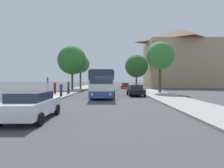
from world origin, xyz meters
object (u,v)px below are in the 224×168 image
Objects in this scene: bus_stop_sign at (48,84)px; pedestrian_waiting_near at (61,90)px; parked_car_right_near at (136,90)px; tree_left_near at (72,60)px; pedestrian_waiting_far at (68,87)px; bus_front at (103,83)px; tree_left_far at (80,64)px; parked_car_right_far at (125,86)px; tree_right_mid at (160,56)px; pedestrian_walking_back at (55,87)px; parked_car_left_curb at (32,105)px; tree_right_near at (137,66)px; bus_middle at (106,81)px.

pedestrian_waiting_near is (1.31, 0.82, -0.63)m from bus_stop_sign.
parked_car_right_near is 0.47× the size of tree_left_near.
pedestrian_waiting_near is at bearing 60.82° from pedestrian_waiting_far.
bus_front is at bearing 127.46° from pedestrian_waiting_far.
tree_left_far is at bearing -60.07° from parked_car_right_near.
bus_stop_sign reaches higher than pedestrian_waiting_near.
parked_car_right_far is at bearing 16.99° from pedestrian_waiting_near.
pedestrian_waiting_far is 12.06m from tree_left_near.
parked_car_right_far is 0.56× the size of tree_right_mid.
parked_car_right_near is 0.53× the size of tree_right_mid.
parked_car_left_curb is at bearing -135.04° from pedestrian_walking_back.
tree_left_near is 17.84m from tree_right_mid.
bus_front is at bearing -74.97° from pedestrian_walking_back.
tree_right_mid is at bearing 25.03° from bus_stop_sign.
bus_front is 1.35× the size of tree_right_near.
parked_car_right_near is at bearing -48.10° from tree_left_near.
tree_left_far is 19.21m from tree_right_mid.
parked_car_right_near is 11.46m from pedestrian_walking_back.
pedestrian_waiting_far is at bearing 75.36° from bus_stop_sign.
tree_left_near is 17.15m from tree_right_near.
parked_car_right_near is 0.55× the size of tree_left_far.
parked_car_right_far is 14.10m from tree_left_near.
tree_right_mid is at bearing -86.08° from tree_right_near.
bus_stop_sign is (-10.67, -21.92, 0.85)m from parked_car_right_far.
parked_car_left_curb is (-3.11, -13.61, -0.94)m from bus_front.
tree_left_near reaches higher than tree_right_mid.
tree_left_near reaches higher than parked_car_right_near.
tree_left_near is at bearing -110.42° from pedestrian_waiting_far.
parked_car_right_far is 1.91× the size of bus_stop_sign.
bus_front is 6.00× the size of pedestrian_waiting_far.
tree_right_near is (13.81, 24.68, 4.04)m from bus_stop_sign.
tree_left_far is 0.96× the size of tree_right_mid.
bus_stop_sign reaches higher than parked_car_right_far.
bus_front is 7.04× the size of pedestrian_waiting_near.
bus_middle is 13.59m from pedestrian_walking_back.
tree_left_far reaches higher than bus_stop_sign.
bus_stop_sign is 1.67m from pedestrian_waiting_near.
tree_right_mid is (13.79, 2.31, 4.77)m from pedestrian_waiting_far.
tree_left_near is at bearing 97.46° from parked_car_left_curb.
parked_car_left_curb is at bearing -84.59° from tree_left_far.
parked_car_left_curb is 2.44× the size of pedestrian_walking_back.
parked_car_right_near is 11.06m from bus_stop_sign.
pedestrian_waiting_near is at bearing 31.91° from bus_stop_sign.
bus_stop_sign is at bearing 44.98° from pedestrian_waiting_far.
bus_front is 1.43× the size of tree_right_mid.
bus_middle reaches higher than bus_stop_sign.
parked_car_right_far is at bearing 106.26° from tree_right_mid.
parked_car_right_far is at bearing -138.60° from tree_right_near.
pedestrian_waiting_far reaches higher than parked_car_left_curb.
pedestrian_waiting_far is 24.04m from tree_right_near.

